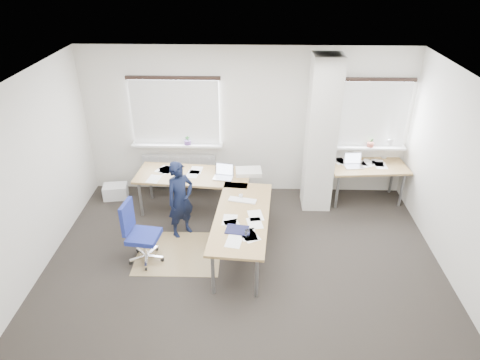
{
  "coord_description": "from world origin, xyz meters",
  "views": [
    {
      "loc": [
        0.1,
        -4.93,
        4.29
      ],
      "look_at": [
        -0.07,
        0.9,
        1.07
      ],
      "focal_mm": 32.0,
      "sensor_mm": 36.0,
      "label": 1
    }
  ],
  "objects_px": {
    "desk_side": "(368,168)",
    "task_chair": "(143,245)",
    "desk_main": "(219,195)",
    "person": "(181,199)"
  },
  "relations": [
    {
      "from": "desk_side",
      "to": "person",
      "type": "xyz_separation_m",
      "value": [
        -3.3,
        -1.19,
        -0.02
      ]
    },
    {
      "from": "desk_main",
      "to": "person",
      "type": "relative_size",
      "value": 2.09
    },
    {
      "from": "desk_side",
      "to": "task_chair",
      "type": "bearing_deg",
      "value": -158.13
    },
    {
      "from": "desk_side",
      "to": "task_chair",
      "type": "distance_m",
      "value": 4.26
    },
    {
      "from": "person",
      "to": "desk_main",
      "type": "bearing_deg",
      "value": -32.32
    },
    {
      "from": "desk_main",
      "to": "desk_side",
      "type": "height_order",
      "value": "desk_side"
    },
    {
      "from": "desk_main",
      "to": "task_chair",
      "type": "relative_size",
      "value": 2.75
    },
    {
      "from": "desk_main",
      "to": "task_chair",
      "type": "xyz_separation_m",
      "value": [
        -1.11,
        -0.83,
        -0.41
      ]
    },
    {
      "from": "desk_side",
      "to": "desk_main",
      "type": "bearing_deg",
      "value": -163.03
    },
    {
      "from": "desk_side",
      "to": "task_chair",
      "type": "height_order",
      "value": "desk_side"
    }
  ]
}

